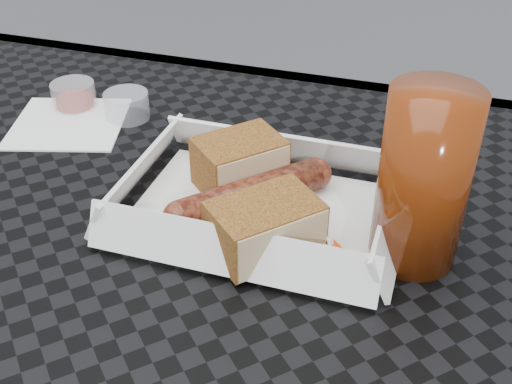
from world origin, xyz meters
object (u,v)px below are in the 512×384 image
at_px(patio_table, 111,317).
at_px(food_tray, 259,212).
at_px(bratwurst, 251,195).
at_px(drink_glass, 424,180).

height_order(patio_table, food_tray, food_tray).
relative_size(bratwurst, drink_glass, 0.89).
height_order(patio_table, bratwurst, bratwurst).
bearing_deg(bratwurst, food_tray, 9.78).
bearing_deg(drink_glass, patio_table, -162.56).
xyz_separation_m(patio_table, drink_glass, (0.25, 0.08, 0.15)).
bearing_deg(bratwurst, drink_glass, -5.66).
bearing_deg(patio_table, drink_glass, 17.44).
distance_m(food_tray, bratwurst, 0.02).
bearing_deg(patio_table, food_tray, 40.14).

